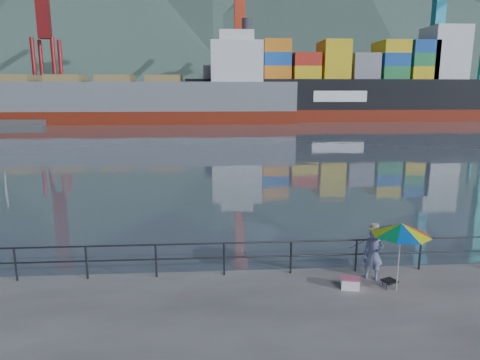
# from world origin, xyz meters

# --- Properties ---
(harbor_water) EXTENTS (500.00, 280.00, 0.00)m
(harbor_water) POSITION_xyz_m (0.00, 130.00, 0.00)
(harbor_water) COLOR #515F6B
(harbor_water) RESTS_ON ground
(far_dock) EXTENTS (200.00, 40.00, 0.40)m
(far_dock) POSITION_xyz_m (10.00, 93.00, 0.00)
(far_dock) COLOR #514F4C
(far_dock) RESTS_ON ground
(guardrail) EXTENTS (22.00, 0.06, 1.03)m
(guardrail) POSITION_xyz_m (0.00, 1.70, 0.52)
(guardrail) COLOR #2D3033
(guardrail) RESTS_ON ground
(mountains) EXTENTS (600.00, 332.80, 80.00)m
(mountains) POSITION_xyz_m (38.82, 207.75, 35.55)
(mountains) COLOR #385147
(mountains) RESTS_ON ground
(port_cranes) EXTENTS (116.00, 28.00, 38.40)m
(port_cranes) POSITION_xyz_m (31.00, 84.00, 16.00)
(port_cranes) COLOR #AC2022
(port_cranes) RESTS_ON ground
(container_stacks) EXTENTS (58.00, 5.40, 7.80)m
(container_stacks) POSITION_xyz_m (37.02, 93.50, 2.84)
(container_stacks) COLOR red
(container_stacks) RESTS_ON ground
(fisherman) EXTENTS (0.65, 0.54, 1.52)m
(fisherman) POSITION_xyz_m (3.30, 1.15, 0.76)
(fisherman) COLOR navy
(fisherman) RESTS_ON ground
(beach_umbrella) EXTENTS (1.92, 1.92, 1.93)m
(beach_umbrella) POSITION_xyz_m (3.71, 0.38, 1.76)
(beach_umbrella) COLOR white
(beach_umbrella) RESTS_ON ground
(folding_stool) EXTENTS (0.46, 0.46, 0.23)m
(folding_stool) POSITION_xyz_m (3.57, 0.53, 0.12)
(folding_stool) COLOR black
(folding_stool) RESTS_ON ground
(cooler_bag) EXTENTS (0.55, 0.42, 0.28)m
(cooler_bag) POSITION_xyz_m (2.46, 0.57, 0.14)
(cooler_bag) COLOR white
(cooler_bag) RESTS_ON ground
(fishing_rod) EXTENTS (0.49, 1.54, 1.13)m
(fishing_rod) POSITION_xyz_m (3.39, 1.99, 0.00)
(fishing_rod) COLOR black
(fishing_rod) RESTS_ON ground
(bulk_carrier) EXTENTS (57.29, 9.92, 14.50)m
(bulk_carrier) POSITION_xyz_m (-13.00, 69.06, 4.04)
(bulk_carrier) COLOR maroon
(bulk_carrier) RESTS_ON ground
(container_ship) EXTENTS (56.72, 9.45, 18.10)m
(container_ship) POSITION_xyz_m (24.22, 73.29, 5.86)
(container_ship) COLOR maroon
(container_ship) RESTS_ON ground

